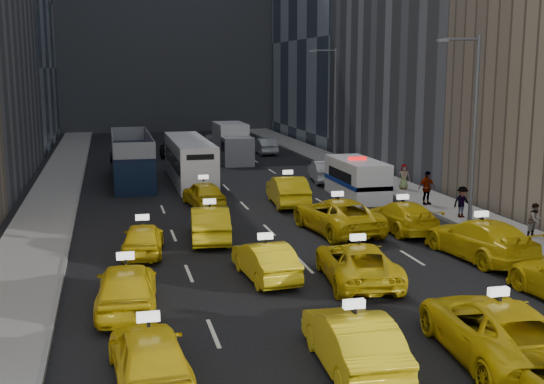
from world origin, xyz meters
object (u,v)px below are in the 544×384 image
at_px(nypd_van, 357,179).
at_px(city_bus, 189,161).
at_px(double_decker, 132,159).
at_px(box_truck, 232,143).

relative_size(nypd_van, city_bus, 0.52).
distance_m(nypd_van, city_bus, 11.94).
relative_size(double_decker, city_bus, 0.98).
distance_m(city_bus, box_truck, 10.33).
bearing_deg(double_decker, box_truck, 46.18).
xyz_separation_m(nypd_van, double_decker, (-12.66, 8.80, 0.48)).
height_order(double_decker, city_bus, double_decker).
distance_m(nypd_van, double_decker, 15.42).
xyz_separation_m(nypd_van, box_truck, (-4.32, 17.20, 0.43)).
height_order(city_bus, box_truck, box_truck).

